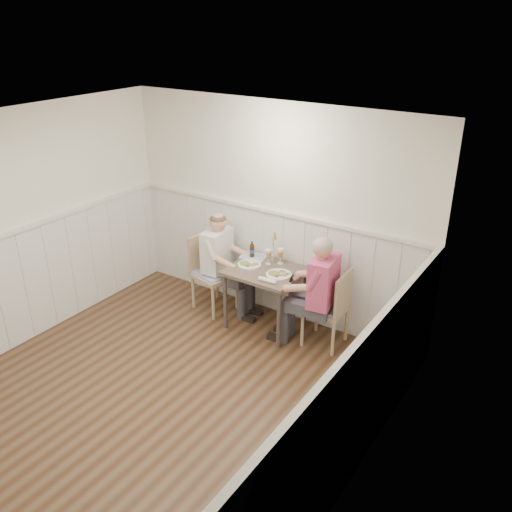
# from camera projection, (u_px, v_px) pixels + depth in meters

# --- Properties ---
(ground_plane) EXTENTS (4.50, 4.50, 0.00)m
(ground_plane) POSITION_uv_depth(u_px,v_px,m) (150.00, 405.00, 5.24)
(ground_plane) COLOR #422817
(room_shell) EXTENTS (4.04, 4.54, 2.60)m
(room_shell) POSITION_uv_depth(u_px,v_px,m) (135.00, 264.00, 4.60)
(room_shell) COLOR white
(room_shell) RESTS_ON ground
(wainscot) EXTENTS (4.00, 4.49, 1.34)m
(wainscot) POSITION_uv_depth(u_px,v_px,m) (192.00, 313.00, 5.47)
(wainscot) COLOR silver
(wainscot) RESTS_ON ground
(dining_table) EXTENTS (0.84, 0.70, 0.75)m
(dining_table) POSITION_uv_depth(u_px,v_px,m) (265.00, 278.00, 6.29)
(dining_table) COLOR brown
(dining_table) RESTS_ON ground
(chair_right) EXTENTS (0.45, 0.45, 0.92)m
(chair_right) POSITION_uv_depth(u_px,v_px,m) (331.00, 306.00, 5.99)
(chair_right) COLOR tan
(chair_right) RESTS_ON ground
(chair_left) EXTENTS (0.54, 0.54, 0.97)m
(chair_left) POSITION_uv_depth(u_px,v_px,m) (211.00, 270.00, 6.76)
(chair_left) COLOR tan
(chair_left) RESTS_ON ground
(man_in_pink) EXTENTS (0.66, 0.46, 1.36)m
(man_in_pink) POSITION_uv_depth(u_px,v_px,m) (319.00, 302.00, 5.93)
(man_in_pink) COLOR #3F3F47
(man_in_pink) RESTS_ON ground
(diner_cream) EXTENTS (0.62, 0.43, 1.31)m
(diner_cream) POSITION_uv_depth(u_px,v_px,m) (220.00, 270.00, 6.70)
(diner_cream) COLOR #3F3F47
(diner_cream) RESTS_ON ground
(plate_man) EXTENTS (0.29, 0.29, 0.07)m
(plate_man) POSITION_uv_depth(u_px,v_px,m) (278.00, 274.00, 6.10)
(plate_man) COLOR white
(plate_man) RESTS_ON dining_table
(plate_diner) EXTENTS (0.28, 0.28, 0.07)m
(plate_diner) POSITION_uv_depth(u_px,v_px,m) (248.00, 264.00, 6.34)
(plate_diner) COLOR white
(plate_diner) RESTS_ON dining_table
(beer_glass_a) EXTENTS (0.08, 0.08, 0.19)m
(beer_glass_a) POSITION_uv_depth(u_px,v_px,m) (281.00, 254.00, 6.34)
(beer_glass_a) COLOR silver
(beer_glass_a) RESTS_ON dining_table
(beer_glass_b) EXTENTS (0.07, 0.07, 0.18)m
(beer_glass_b) POSITION_uv_depth(u_px,v_px,m) (269.00, 254.00, 6.33)
(beer_glass_b) COLOR silver
(beer_glass_b) RESTS_ON dining_table
(beer_bottle) EXTENTS (0.06, 0.06, 0.21)m
(beer_bottle) POSITION_uv_depth(u_px,v_px,m) (252.00, 250.00, 6.52)
(beer_bottle) COLOR #321F0E
(beer_bottle) RESTS_ON dining_table
(rolled_napkin) EXTENTS (0.22, 0.06, 0.05)m
(rolled_napkin) POSITION_uv_depth(u_px,v_px,m) (268.00, 280.00, 5.95)
(rolled_napkin) COLOR white
(rolled_napkin) RESTS_ON dining_table
(grass_vase) EXTENTS (0.05, 0.05, 0.41)m
(grass_vase) POSITION_uv_depth(u_px,v_px,m) (272.00, 247.00, 6.37)
(grass_vase) COLOR silver
(grass_vase) RESTS_ON dining_table
(gingham_mat) EXTENTS (0.35, 0.30, 0.01)m
(gingham_mat) POSITION_uv_depth(u_px,v_px,m) (253.00, 256.00, 6.58)
(gingham_mat) COLOR #5763AA
(gingham_mat) RESTS_ON dining_table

